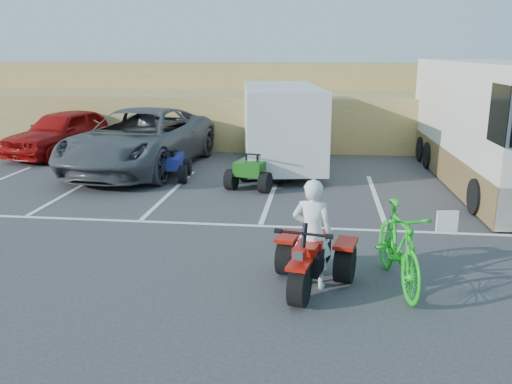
# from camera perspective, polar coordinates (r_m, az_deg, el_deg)

# --- Properties ---
(ground) EXTENTS (100.00, 100.00, 0.00)m
(ground) POSITION_cam_1_polar(r_m,az_deg,el_deg) (9.49, -1.20, -8.12)
(ground) COLOR #343436
(ground) RESTS_ON ground
(parking_stripes) EXTENTS (28.00, 5.16, 0.01)m
(parking_stripes) POSITION_cam_1_polar(r_m,az_deg,el_deg) (13.25, 4.99, -1.47)
(parking_stripes) COLOR white
(parking_stripes) RESTS_ON ground
(grass_embankment) EXTENTS (40.00, 8.50, 3.10)m
(grass_embankment) POSITION_cam_1_polar(r_m,az_deg,el_deg) (24.28, 4.00, 9.31)
(grass_embankment) COLOR #9D8047
(grass_embankment) RESTS_ON ground
(red_trike_atv) EXTENTS (1.62, 1.95, 1.11)m
(red_trike_atv) POSITION_cam_1_polar(r_m,az_deg,el_deg) (8.78, 5.55, -10.14)
(red_trike_atv) COLOR #A01109
(red_trike_atv) RESTS_ON ground
(rider) EXTENTS (0.72, 0.55, 1.77)m
(rider) POSITION_cam_1_polar(r_m,az_deg,el_deg) (8.59, 5.93, -4.37)
(rider) COLOR white
(rider) RESTS_ON ground
(green_dirt_bike) EXTENTS (0.96, 2.30, 1.34)m
(green_dirt_bike) POSITION_cam_1_polar(r_m,az_deg,el_deg) (8.91, 14.77, -5.55)
(green_dirt_bike) COLOR #14BF19
(green_dirt_bike) RESTS_ON ground
(grey_pickup) EXTENTS (3.80, 7.08, 1.89)m
(grey_pickup) POSITION_cam_1_polar(r_m,az_deg,el_deg) (17.59, -12.10, 5.42)
(grey_pickup) COLOR #42464A
(grey_pickup) RESTS_ON ground
(red_car) EXTENTS (3.21, 5.16, 1.64)m
(red_car) POSITION_cam_1_polar(r_m,az_deg,el_deg) (20.83, -19.52, 5.95)
(red_car) COLOR #9A0908
(red_car) RESTS_ON ground
(cargo_trailer) EXTENTS (3.07, 5.86, 2.61)m
(cargo_trailer) POSITION_cam_1_polar(r_m,az_deg,el_deg) (17.32, 2.64, 7.14)
(cargo_trailer) COLOR silver
(cargo_trailer) RESTS_ON ground
(rv_motorhome) EXTENTS (2.63, 9.38, 3.35)m
(rv_motorhome) POSITION_cam_1_polar(r_m,az_deg,el_deg) (16.63, 23.21, 5.81)
(rv_motorhome) COLOR silver
(rv_motorhome) RESTS_ON ground
(quad_atv_blue) EXTENTS (1.26, 1.59, 0.97)m
(quad_atv_blue) POSITION_cam_1_polar(r_m,az_deg,el_deg) (16.18, -8.99, 1.36)
(quad_atv_blue) COLOR navy
(quad_atv_blue) RESTS_ON ground
(quad_atv_green) EXTENTS (1.57, 1.87, 1.06)m
(quad_atv_green) POSITION_cam_1_polar(r_m,az_deg,el_deg) (15.09, -0.08, 0.58)
(quad_atv_green) COLOR #165413
(quad_atv_green) RESTS_ON ground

